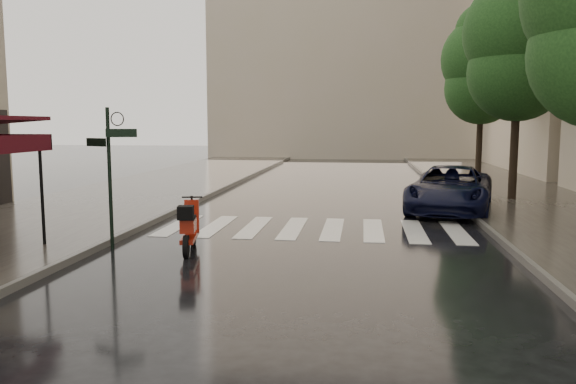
# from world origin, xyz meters

# --- Properties ---
(ground) EXTENTS (120.00, 120.00, 0.00)m
(ground) POSITION_xyz_m (0.00, 0.00, 0.00)
(ground) COLOR black
(ground) RESTS_ON ground
(sidewalk_near) EXTENTS (6.00, 60.00, 0.12)m
(sidewalk_near) POSITION_xyz_m (-4.50, 12.00, 0.06)
(sidewalk_near) COLOR #38332D
(sidewalk_near) RESTS_ON ground
(sidewalk_far) EXTENTS (5.50, 60.00, 0.12)m
(sidewalk_far) POSITION_xyz_m (10.25, 12.00, 0.06)
(sidewalk_far) COLOR #38332D
(sidewalk_far) RESTS_ON ground
(curb_near) EXTENTS (0.12, 60.00, 0.16)m
(curb_near) POSITION_xyz_m (-1.45, 12.00, 0.07)
(curb_near) COLOR #595651
(curb_near) RESTS_ON ground
(curb_far) EXTENTS (0.12, 60.00, 0.16)m
(curb_far) POSITION_xyz_m (7.45, 12.00, 0.07)
(curb_far) COLOR #595651
(curb_far) RESTS_ON ground
(crosswalk) EXTENTS (7.85, 3.20, 0.01)m
(crosswalk) POSITION_xyz_m (2.98, 6.00, 0.01)
(crosswalk) COLOR silver
(crosswalk) RESTS_ON ground
(signpost) EXTENTS (1.17, 0.29, 3.10)m
(signpost) POSITION_xyz_m (-1.19, 3.00, 1.83)
(signpost) COLOR black
(signpost) RESTS_ON ground
(backdrop_building) EXTENTS (22.00, 6.00, 20.00)m
(backdrop_building) POSITION_xyz_m (3.00, 38.00, 10.00)
(backdrop_building) COLOR #B7A98C
(backdrop_building) RESTS_ON ground
(tree_mid) EXTENTS (3.80, 3.80, 8.34)m
(tree_mid) POSITION_xyz_m (9.50, 12.00, 5.59)
(tree_mid) COLOR black
(tree_mid) RESTS_ON sidewalk_far
(tree_far) EXTENTS (3.80, 3.80, 8.16)m
(tree_far) POSITION_xyz_m (9.70, 19.00, 5.46)
(tree_far) COLOR black
(tree_far) RESTS_ON sidewalk_far
(scooter) EXTENTS (0.62, 1.70, 1.13)m
(scooter) POSITION_xyz_m (0.58, 2.96, 0.52)
(scooter) COLOR black
(scooter) RESTS_ON ground
(parked_car) EXTENTS (3.50, 5.57, 1.43)m
(parked_car) POSITION_xyz_m (7.00, 9.49, 0.72)
(parked_car) COLOR black
(parked_car) RESTS_ON ground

